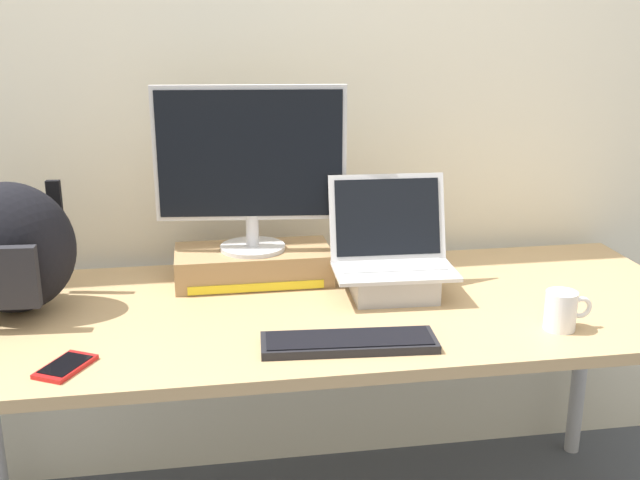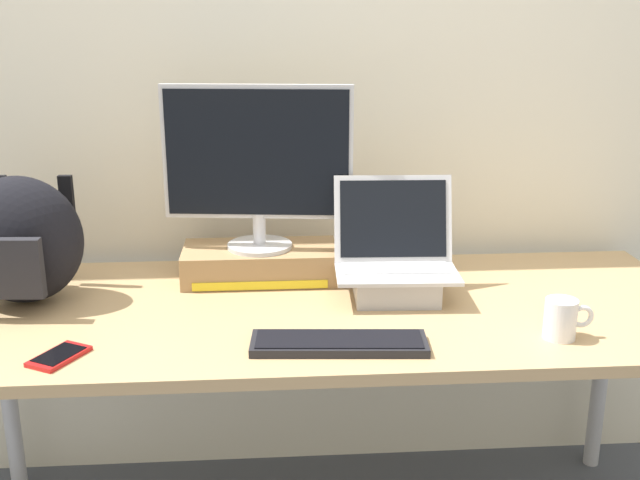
{
  "view_description": "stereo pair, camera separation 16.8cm",
  "coord_description": "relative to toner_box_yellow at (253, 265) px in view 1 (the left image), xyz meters",
  "views": [
    {
      "loc": [
        -0.3,
        -1.85,
        1.49
      ],
      "look_at": [
        0.0,
        0.0,
        0.92
      ],
      "focal_mm": 43.07,
      "sensor_mm": 36.0,
      "label": 1
    },
    {
      "loc": [
        -0.13,
        -1.87,
        1.49
      ],
      "look_at": [
        0.0,
        0.0,
        0.92
      ],
      "focal_mm": 43.07,
      "sensor_mm": 36.0,
      "label": 2
    }
  ],
  "objects": [
    {
      "name": "desktop_monitor",
      "position": [
        -0.0,
        -0.0,
        0.29
      ],
      "size": [
        0.53,
        0.18,
        0.46
      ],
      "rotation": [
        0.0,
        0.0,
        -0.11
      ],
      "color": "silver",
      "rests_on": "toner_box_yellow"
    },
    {
      "name": "desk",
      "position": [
        0.16,
        -0.23,
        -0.11
      ],
      "size": [
        2.02,
        0.8,
        0.74
      ],
      "color": "tan",
      "rests_on": "ground"
    },
    {
      "name": "messenger_backpack",
      "position": [
        -0.62,
        -0.14,
        0.12
      ],
      "size": [
        0.34,
        0.29,
        0.34
      ],
      "rotation": [
        0.0,
        0.0,
        -0.06
      ],
      "color": "black",
      "rests_on": "desk"
    },
    {
      "name": "coffee_mug",
      "position": [
        0.71,
        -0.47,
        0.0
      ],
      "size": [
        0.12,
        0.08,
        0.1
      ],
      "color": "silver",
      "rests_on": "desk"
    },
    {
      "name": "toner_box_yellow",
      "position": [
        0.0,
        0.0,
        0.0
      ],
      "size": [
        0.44,
        0.22,
        0.09
      ],
      "color": "#9E7A51",
      "rests_on": "desk"
    },
    {
      "name": "external_keyboard",
      "position": [
        0.18,
        -0.49,
        -0.03
      ],
      "size": [
        0.41,
        0.15,
        0.02
      ],
      "rotation": [
        0.0,
        0.0,
        -0.07
      ],
      "color": "black",
      "rests_on": "desk"
    },
    {
      "name": "open_laptop",
      "position": [
        0.36,
        -0.17,
        0.02
      ],
      "size": [
        0.33,
        0.25,
        0.31
      ],
      "rotation": [
        0.0,
        0.0,
        -0.04
      ],
      "color": "#ADADB2",
      "rests_on": "desk"
    },
    {
      "name": "back_wall",
      "position": [
        0.16,
        0.27,
        0.51
      ],
      "size": [
        7.0,
        0.1,
        2.6
      ],
      "primitive_type": "cube",
      "color": "silver",
      "rests_on": "ground"
    },
    {
      "name": "cell_phone",
      "position": [
        -0.45,
        -0.5,
        -0.04
      ],
      "size": [
        0.13,
        0.15,
        0.01
      ],
      "rotation": [
        0.0,
        0.0,
        -0.51
      ],
      "color": "red",
      "rests_on": "desk"
    }
  ]
}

